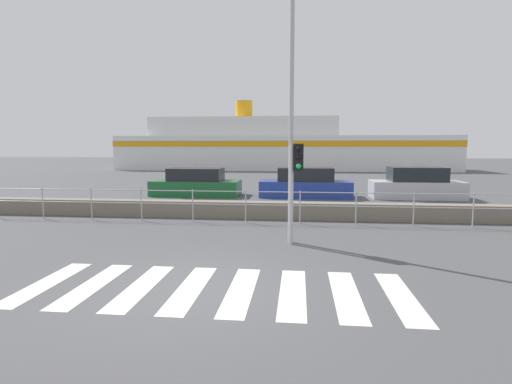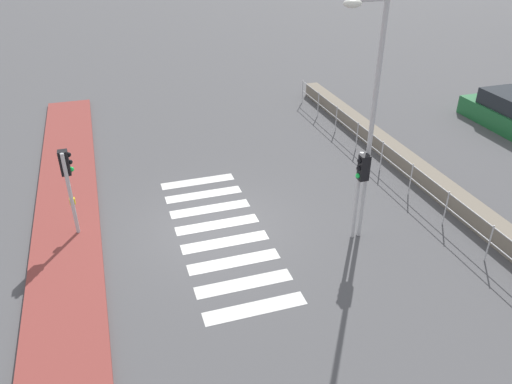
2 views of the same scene
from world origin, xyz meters
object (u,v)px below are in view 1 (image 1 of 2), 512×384
traffic_light_far (296,171)px  parked_car_silver (416,185)px  parked_car_blue (305,184)px  streetlamp (291,89)px  parked_car_green (196,184)px  ferry_boat (275,148)px

traffic_light_far → parked_car_silver: size_ratio=0.60×
parked_car_blue → parked_car_silver: size_ratio=1.06×
parked_car_blue → parked_car_silver: (5.30, -0.00, 0.02)m
parked_car_blue → parked_car_silver: parked_car_silver is taller
streetlamp → parked_car_green: (-5.00, 9.76, -3.31)m
streetlamp → ferry_boat: ferry_boat is taller
traffic_light_far → ferry_boat: ferry_boat is taller
parked_car_silver → parked_car_blue: bearing=180.0°
parked_car_green → traffic_light_far: bearing=-62.3°
traffic_light_far → parked_car_blue: traffic_light_far is taller
traffic_light_far → parked_car_green: bearing=117.7°
ferry_boat → parked_car_green: ferry_boat is taller
traffic_light_far → parked_car_silver: bearing=59.7°
ferry_boat → parked_car_silver: ferry_boat is taller
parked_car_green → parked_car_blue: (5.54, 0.00, 0.03)m
ferry_boat → parked_car_green: bearing=-96.5°
traffic_light_far → streetlamp: (-0.14, 0.02, 2.02)m
streetlamp → ferry_boat: (-2.36, 32.92, -1.56)m
parked_car_blue → traffic_light_far: bearing=-92.4°
traffic_light_far → ferry_boat: size_ratio=0.07×
traffic_light_far → parked_car_silver: 11.39m
streetlamp → parked_car_silver: size_ratio=1.49×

